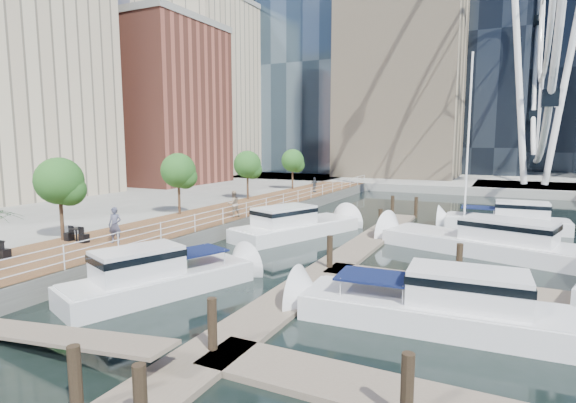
# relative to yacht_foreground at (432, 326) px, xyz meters

# --- Properties ---
(ground) EXTENTS (520.00, 520.00, 0.00)m
(ground) POSITION_rel_yacht_foreground_xyz_m (-8.66, -3.20, 0.00)
(ground) COLOR black
(ground) RESTS_ON ground
(boardwalk) EXTENTS (6.00, 60.00, 1.00)m
(boardwalk) POSITION_rel_yacht_foreground_xyz_m (-17.66, 11.80, 0.50)
(boardwalk) COLOR brown
(boardwalk) RESTS_ON ground
(seawall) EXTENTS (0.25, 60.00, 1.00)m
(seawall) POSITION_rel_yacht_foreground_xyz_m (-14.66, 11.80, 0.50)
(seawall) COLOR #595954
(seawall) RESTS_ON ground
(land_far) EXTENTS (200.00, 114.00, 1.00)m
(land_far) POSITION_rel_yacht_foreground_xyz_m (-8.66, 98.80, 0.50)
(land_far) COLOR gray
(land_far) RESTS_ON ground
(pier) EXTENTS (14.00, 12.00, 1.00)m
(pier) POSITION_rel_yacht_foreground_xyz_m (5.34, 48.80, 0.50)
(pier) COLOR gray
(pier) RESTS_ON ground
(railing) EXTENTS (0.10, 60.00, 1.05)m
(railing) POSITION_rel_yacht_foreground_xyz_m (-14.76, 11.80, 1.52)
(railing) COLOR white
(railing) RESTS_ON boardwalk
(floating_docks) EXTENTS (16.00, 34.00, 2.60)m
(floating_docks) POSITION_rel_yacht_foreground_xyz_m (-0.69, 6.78, 0.49)
(floating_docks) COLOR #6D6051
(floating_docks) RESTS_ON ground
(midrise_condos) EXTENTS (19.00, 67.00, 28.00)m
(midrise_condos) POSITION_rel_yacht_foreground_xyz_m (-42.23, 23.62, 13.42)
(midrise_condos) COLOR #BCAD8E
(midrise_condos) RESTS_ON ground
(street_trees) EXTENTS (2.60, 42.60, 4.60)m
(street_trees) POSITION_rel_yacht_foreground_xyz_m (-20.06, 10.80, 4.29)
(street_trees) COLOR #3F2B1C
(street_trees) RESTS_ON ground
(yacht_foreground) EXTENTS (10.19, 3.23, 2.15)m
(yacht_foreground) POSITION_rel_yacht_foreground_xyz_m (0.00, 0.00, 0.00)
(yacht_foreground) COLOR silver
(yacht_foreground) RESTS_ON ground
(pedestrian_near) EXTENTS (0.83, 0.67, 1.96)m
(pedestrian_near) POSITION_rel_yacht_foreground_xyz_m (-16.78, 1.51, 1.98)
(pedestrian_near) COLOR #45475C
(pedestrian_near) RESTS_ON boardwalk
(pedestrian_mid) EXTENTS (1.11, 1.18, 1.93)m
(pedestrian_mid) POSITION_rel_yacht_foreground_xyz_m (-15.62, 11.45, 1.97)
(pedestrian_mid) COLOR gray
(pedestrian_mid) RESTS_ON boardwalk
(pedestrian_far) EXTENTS (1.02, 0.66, 1.61)m
(pedestrian_far) POSITION_rel_yacht_foreground_xyz_m (-16.57, 29.01, 1.80)
(pedestrian_far) COLOR #363D44
(pedestrian_far) RESTS_ON boardwalk
(moored_yachts) EXTENTS (24.29, 35.73, 11.50)m
(moored_yachts) POSITION_rel_yacht_foreground_xyz_m (-0.06, 9.97, 0.00)
(moored_yachts) COLOR white
(moored_yachts) RESTS_ON ground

